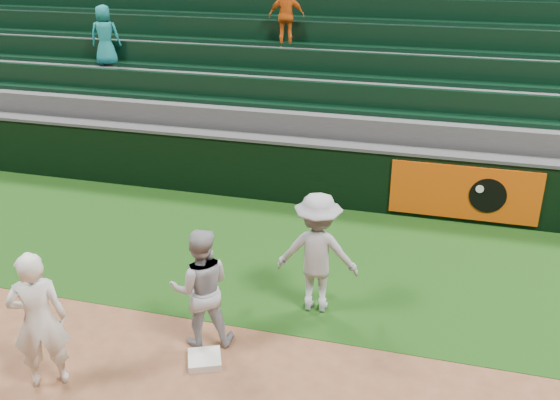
# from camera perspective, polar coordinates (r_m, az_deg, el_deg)

# --- Properties ---
(ground) EXTENTS (70.00, 70.00, 0.00)m
(ground) POSITION_cam_1_polar(r_m,az_deg,el_deg) (7.95, -7.00, -14.92)
(ground) COLOR brown
(ground) RESTS_ON ground
(foul_grass) EXTENTS (36.00, 4.20, 0.01)m
(foul_grass) POSITION_cam_1_polar(r_m,az_deg,el_deg) (10.31, -0.80, -4.88)
(foul_grass) COLOR #13380E
(foul_grass) RESTS_ON ground
(first_base) EXTENTS (0.53, 0.53, 0.09)m
(first_base) POSITION_cam_1_polar(r_m,az_deg,el_deg) (8.00, -6.91, -14.27)
(first_base) COLOR silver
(first_base) RESTS_ON ground
(first_baseman) EXTENTS (0.75, 0.68, 1.73)m
(first_baseman) POSITION_cam_1_polar(r_m,az_deg,el_deg) (7.67, -21.22, -10.22)
(first_baseman) COLOR white
(first_baseman) RESTS_ON ground
(baserunner) EXTENTS (0.96, 0.86, 1.61)m
(baserunner) POSITION_cam_1_polar(r_m,az_deg,el_deg) (7.92, -7.23, -8.00)
(baserunner) COLOR #A3A5AE
(baserunner) RESTS_ON ground
(base_coach) EXTENTS (1.16, 0.72, 1.73)m
(base_coach) POSITION_cam_1_polar(r_m,az_deg,el_deg) (8.52, 3.43, -4.85)
(base_coach) COLOR #A0A3AD
(base_coach) RESTS_ON foul_grass
(field_wall) EXTENTS (36.00, 0.45, 1.25)m
(field_wall) POSITION_cam_1_polar(r_m,az_deg,el_deg) (11.98, 2.21, 2.63)
(field_wall) COLOR black
(field_wall) RESTS_ON ground
(stadium_seating) EXTENTS (36.00, 5.95, 5.59)m
(stadium_seating) POSITION_cam_1_polar(r_m,az_deg,el_deg) (15.23, 5.51, 11.35)
(stadium_seating) COLOR #3D3D40
(stadium_seating) RESTS_ON ground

